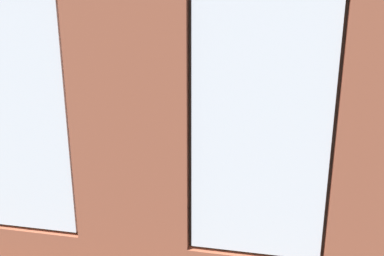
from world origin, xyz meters
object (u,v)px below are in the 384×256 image
Objects in this scene: couch_left at (378,174)px; media_console at (9,158)px; couch_by_window at (126,226)px; remote_gray at (198,150)px; tv_flatscreen at (4,117)px; papasan_chair at (189,120)px; remote_silver at (188,148)px; potted_plant_foreground_right at (98,100)px; table_plant_small at (169,144)px; coffee_table at (198,154)px; candle_jar at (224,147)px; potted_plant_by_left_couch at (334,137)px; potted_plant_corner_near_left at (354,126)px; cup_ceramic at (203,150)px; potted_plant_mid_room_small at (249,150)px; potted_plant_between_couches at (262,194)px.

couch_left is 5.72m from media_console.
couch_by_window and couch_left have the same top height.
couch_left is 10.99× the size of remote_gray.
papasan_chair is (-2.45, -2.63, -0.56)m from tv_flatscreen.
media_console is at bearing -92.00° from remote_gray.
remote_silver is at bearing -166.32° from tv_flatscreen.
tv_flatscreen is at bearing -92.06° from remote_gray.
table_plant_small is at bearing 135.12° from potted_plant_foreground_right.
table_plant_small reaches higher than coffee_table.
media_console is (5.70, 0.40, -0.03)m from couch_left.
candle_jar is 0.09× the size of media_console.
table_plant_small is at bearing 25.26° from potted_plant_by_left_couch.
couch_left is 2.41m from potted_plant_corner_near_left.
media_console reaches higher than remote_gray.
cup_ceramic is at bearing -101.37° from couch_by_window.
tv_flatscreen is at bearing 83.77° from potted_plant_foreground_right.
media_console is at bearing -32.71° from couch_by_window.
potted_plant_mid_room_small is at bearing 130.53° from papasan_chair.
media_console is 6.49m from potted_plant_corner_near_left.
couch_left reaches higher than media_console.
media_console is 1.49× the size of potted_plant_by_left_couch.
remote_silver is 0.17× the size of papasan_chair.
couch_by_window is 7.94× the size of table_plant_small.
papasan_chair is at bearing -49.47° from potted_plant_mid_room_small.
table_plant_small is 2.64m from media_console.
potted_plant_by_left_couch is 0.44× the size of potted_plant_between_couches.
tv_flatscreen reaches higher than candle_jar.
couch_left is 10.99× the size of remote_silver.
table_plant_small is 0.34× the size of potted_plant_by_left_couch.
tv_flatscreen is 4.41m from potted_plant_between_couches.
couch_left is 1.58× the size of tv_flatscreen.
papasan_chair is 2.98m from potted_plant_by_left_couch.
remote_gray is at bearing 141.64° from potted_plant_foreground_right.
potted_plant_mid_room_small is at bearing -156.29° from table_plant_small.
couch_left is at bearing -176.03° from media_console.
potted_plant_mid_room_small is at bearing 153.93° from potted_plant_foreground_right.
candle_jar is 0.16× the size of potted_plant_mid_room_small.
potted_plant_by_left_couch is (0.55, 1.03, 0.04)m from potted_plant_corner_near_left.
couch_left reaches higher than papasan_chair.
remote_gray is (2.68, -0.20, 0.11)m from couch_left.
couch_left is 2.77× the size of potted_plant_corner_near_left.
tv_flatscreen is 3.64m from papasan_chair.
media_console reaches higher than remote_silver.
couch_left reaches higher than coffee_table.
potted_plant_foreground_right is (2.72, -2.15, 0.40)m from coffee_table.
table_plant_small is at bearing -169.43° from tv_flatscreen.
couch_by_window is at bearing 78.63° from cup_ceramic.
remote_silver and remote_gray have the same top height.
potted_plant_corner_near_left reaches higher than remote_gray.
couch_left is at bearing 175.67° from coffee_table.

